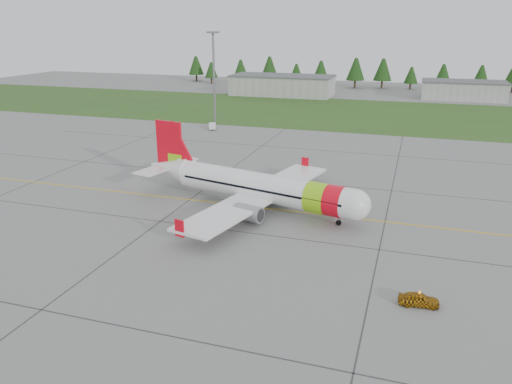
% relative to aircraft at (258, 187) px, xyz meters
% --- Properties ---
extents(ground, '(320.00, 320.00, 0.00)m').
position_rel_aircraft_xyz_m(ground, '(5.51, -7.81, -2.78)').
color(ground, gray).
rests_on(ground, ground).
extents(aircraft, '(31.38, 29.46, 9.64)m').
position_rel_aircraft_xyz_m(aircraft, '(0.00, 0.00, 0.00)').
color(aircraft, white).
rests_on(aircraft, ground).
extents(follow_me_car, '(1.27, 1.44, 3.27)m').
position_rel_aircraft_xyz_m(follow_me_car, '(19.45, -17.69, -1.14)').
color(follow_me_car, '#F3A40D').
rests_on(follow_me_car, ground).
extents(service_van, '(1.88, 1.83, 4.19)m').
position_rel_aircraft_xyz_m(service_van, '(-24.68, 44.14, -0.68)').
color(service_van, white).
rests_on(service_van, ground).
extents(grass_strip, '(320.00, 50.00, 0.03)m').
position_rel_aircraft_xyz_m(grass_strip, '(5.51, 74.19, -2.76)').
color(grass_strip, '#30561E').
rests_on(grass_strip, ground).
extents(taxi_guideline, '(120.00, 0.25, 0.02)m').
position_rel_aircraft_xyz_m(taxi_guideline, '(5.51, 0.19, -2.77)').
color(taxi_guideline, gold).
rests_on(taxi_guideline, ground).
extents(hangar_west, '(32.00, 14.00, 6.00)m').
position_rel_aircraft_xyz_m(hangar_west, '(-24.49, 102.19, 0.22)').
color(hangar_west, '#A8A8A3').
rests_on(hangar_west, ground).
extents(hangar_east, '(24.00, 12.00, 5.20)m').
position_rel_aircraft_xyz_m(hangar_east, '(30.51, 110.19, -0.18)').
color(hangar_east, '#A8A8A3').
rests_on(hangar_east, ground).
extents(floodlight_mast, '(0.50, 0.50, 20.00)m').
position_rel_aircraft_xyz_m(floodlight_mast, '(-26.49, 50.19, 7.22)').
color(floodlight_mast, slate).
rests_on(floodlight_mast, ground).
extents(treeline, '(160.00, 8.00, 10.00)m').
position_rel_aircraft_xyz_m(treeline, '(5.51, 130.19, 2.22)').
color(treeline, '#1C3F14').
rests_on(treeline, ground).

